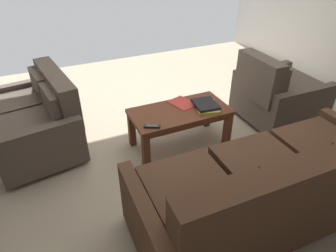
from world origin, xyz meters
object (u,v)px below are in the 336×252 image
at_px(book_stack, 206,106).
at_px(tv_remote, 152,126).
at_px(armchair_side, 276,95).
at_px(loose_magazine, 182,103).
at_px(loveseat_near, 36,119).
at_px(sofa_main, 269,189).
at_px(coffee_table, 180,116).

xyz_separation_m(book_stack, tv_remote, (0.67, 0.12, -0.02)).
xyz_separation_m(armchair_side, loose_magazine, (1.22, -0.13, 0.09)).
height_order(loveseat_near, tv_remote, loveseat_near).
bearing_deg(book_stack, sofa_main, 83.62).
bearing_deg(coffee_table, loose_magazine, -125.74).
bearing_deg(loose_magazine, loveseat_near, 144.13).
height_order(loveseat_near, armchair_side, armchair_side).
xyz_separation_m(sofa_main, book_stack, (-0.13, -1.18, 0.10)).
relative_size(book_stack, loose_magazine, 1.24).
bearing_deg(tv_remote, loveseat_near, -38.60).
relative_size(loveseat_near, armchair_side, 1.46).
xyz_separation_m(coffee_table, book_stack, (-0.28, 0.07, 0.10)).
height_order(book_stack, loose_magazine, book_stack).
height_order(sofa_main, tv_remote, sofa_main).
bearing_deg(sofa_main, armchair_side, -133.17).
bearing_deg(loveseat_near, loose_magazine, 161.46).
bearing_deg(sofa_main, book_stack, -96.38).
relative_size(sofa_main, loose_magazine, 7.48).
height_order(armchair_side, loose_magazine, armchair_side).
bearing_deg(armchair_side, book_stack, 3.35).
height_order(sofa_main, coffee_table, sofa_main).
xyz_separation_m(sofa_main, armchair_side, (-1.16, -1.24, -0.01)).
height_order(coffee_table, loose_magazine, loose_magazine).
distance_m(armchair_side, tv_remote, 1.71).
height_order(loveseat_near, loose_magazine, loveseat_near).
bearing_deg(loose_magazine, sofa_main, -104.95).
bearing_deg(book_stack, armchair_side, -176.65).
height_order(loveseat_near, book_stack, loveseat_near).
relative_size(loveseat_near, loose_magazine, 4.76).
bearing_deg(loose_magazine, book_stack, -62.76).
distance_m(sofa_main, tv_remote, 1.19).
height_order(sofa_main, loveseat_near, sofa_main).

